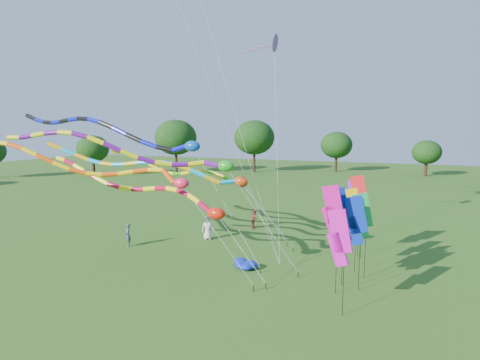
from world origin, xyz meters
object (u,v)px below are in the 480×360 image
at_px(tube_kite_orange, 99,167).
at_px(person_b, 128,235).
at_px(tube_kite_red, 150,190).
at_px(person_a, 208,228).
at_px(blue_nylon_heap, 246,264).
at_px(person_c, 255,219).

height_order(tube_kite_orange, person_b, tube_kite_orange).
distance_m(tube_kite_red, person_a, 6.40).
xyz_separation_m(blue_nylon_heap, person_c, (-2.69, 8.69, 0.57)).
height_order(person_a, person_b, person_a).
bearing_deg(blue_nylon_heap, tube_kite_red, -171.16).
bearing_deg(blue_nylon_heap, tube_kite_orange, -145.73).
xyz_separation_m(person_a, person_b, (-4.15, -3.58, -0.09)).
bearing_deg(blue_nylon_heap, person_c, 107.22).
xyz_separation_m(person_b, person_c, (6.12, 7.82, 0.01)).
relative_size(tube_kite_red, person_a, 9.09).
xyz_separation_m(blue_nylon_heap, person_a, (-4.67, 4.45, 0.64)).
bearing_deg(tube_kite_orange, blue_nylon_heap, 24.48).
xyz_separation_m(tube_kite_red, person_b, (-3.10, 1.76, -3.46)).
distance_m(blue_nylon_heap, person_a, 6.48).
height_order(tube_kite_red, person_c, tube_kite_red).
bearing_deg(tube_kite_orange, person_a, 69.32).
bearing_deg(person_c, tube_kite_red, 150.58).
relative_size(blue_nylon_heap, person_a, 0.80).
xyz_separation_m(tube_kite_red, blue_nylon_heap, (5.72, 0.89, -4.02)).
height_order(tube_kite_orange, blue_nylon_heap, tube_kite_orange).
distance_m(tube_kite_red, person_b, 4.96).
bearing_deg(person_a, blue_nylon_heap, -66.73).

